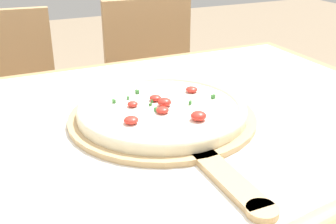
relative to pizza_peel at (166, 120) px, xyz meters
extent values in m
cube|color=#A87F51|center=(-0.02, -0.03, -0.03)|extent=(1.31, 1.01, 0.03)
cylinder|color=#A87F51|center=(0.58, 0.42, -0.41)|extent=(0.06, 0.06, 0.74)
cube|color=silver|center=(-0.02, -0.03, -0.01)|extent=(1.23, 0.93, 0.00)
cylinder|color=tan|center=(0.00, 0.02, 0.00)|extent=(0.41, 0.41, 0.01)
cube|color=tan|center=(0.00, -0.25, 0.00)|extent=(0.04, 0.18, 0.01)
cylinder|color=tan|center=(0.00, -0.34, 0.00)|extent=(0.05, 0.05, 0.01)
cylinder|color=beige|center=(0.00, 0.02, 0.01)|extent=(0.36, 0.36, 0.02)
torus|color=beige|center=(0.00, 0.02, 0.02)|extent=(0.36, 0.36, 0.02)
cylinder|color=white|center=(0.00, 0.02, 0.02)|extent=(0.32, 0.32, 0.00)
ellipsoid|color=red|center=(0.10, 0.07, 0.03)|extent=(0.03, 0.03, 0.01)
ellipsoid|color=red|center=(0.00, 0.05, 0.03)|extent=(0.03, 0.03, 0.01)
ellipsoid|color=red|center=(0.01, 0.02, 0.03)|extent=(0.03, 0.03, 0.02)
ellipsoid|color=red|center=(-0.09, -0.03, 0.03)|extent=(0.03, 0.03, 0.01)
ellipsoid|color=red|center=(-0.01, -0.01, 0.03)|extent=(0.03, 0.03, 0.01)
ellipsoid|color=red|center=(-0.06, 0.04, 0.03)|extent=(0.02, 0.02, 0.01)
ellipsoid|color=red|center=(0.04, -0.08, 0.03)|extent=(0.03, 0.03, 0.02)
cube|color=#387533|center=(0.12, 0.01, 0.03)|extent=(0.01, 0.01, 0.01)
cube|color=#387533|center=(0.06, 0.00, 0.03)|extent=(0.01, 0.01, 0.01)
cube|color=#387533|center=(-0.02, 0.03, 0.03)|extent=(0.01, 0.00, 0.01)
cube|color=#387533|center=(-0.05, 0.09, 0.03)|extent=(0.01, 0.01, 0.01)
cube|color=#387533|center=(-0.02, 0.00, 0.03)|extent=(0.01, 0.01, 0.01)
cube|color=#387533|center=(0.00, 0.02, 0.03)|extent=(0.01, 0.01, 0.01)
cube|color=#387533|center=(-0.09, 0.08, 0.03)|extent=(0.01, 0.01, 0.01)
cube|color=#387533|center=(-0.02, 0.11, 0.03)|extent=(0.01, 0.01, 0.01)
cube|color=#387533|center=(-0.01, 0.05, 0.03)|extent=(0.01, 0.01, 0.01)
cube|color=tan|center=(-0.29, 0.73, -0.35)|extent=(0.44, 0.44, 0.02)
cube|color=tan|center=(-0.27, 0.91, -0.12)|extent=(0.38, 0.08, 0.44)
cylinder|color=tan|center=(-0.15, 0.56, -0.57)|extent=(0.04, 0.04, 0.42)
cylinder|color=tan|center=(-0.11, 0.87, -0.57)|extent=(0.04, 0.04, 0.42)
cube|color=tan|center=(0.31, 0.73, -0.35)|extent=(0.44, 0.44, 0.02)
cube|color=tan|center=(0.33, 0.91, -0.12)|extent=(0.38, 0.08, 0.44)
cylinder|color=tan|center=(0.13, 0.59, -0.57)|extent=(0.04, 0.04, 0.42)
cylinder|color=tan|center=(0.45, 0.56, -0.57)|extent=(0.04, 0.04, 0.42)
cylinder|color=tan|center=(0.17, 0.91, -0.57)|extent=(0.04, 0.04, 0.42)
cylinder|color=tan|center=(0.48, 0.88, -0.57)|extent=(0.04, 0.04, 0.42)
camera|label=1|loc=(-0.33, -0.74, 0.38)|focal=45.00mm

